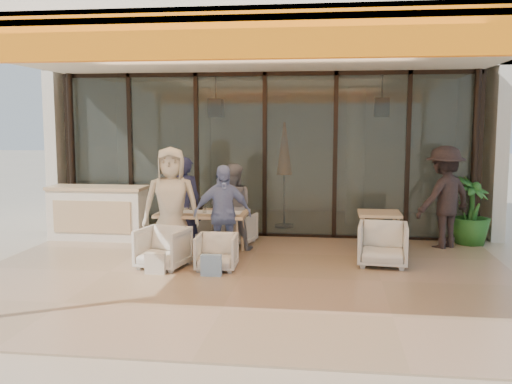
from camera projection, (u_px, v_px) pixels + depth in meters
ground at (241, 278)px, 8.28m from camera, size 70.00×70.00×0.00m
terrace_floor at (241, 277)px, 8.28m from camera, size 8.00×6.00×0.01m
terrace_structure at (237, 47)px, 7.62m from camera, size 8.00×6.00×3.40m
glass_storefront at (265, 156)px, 11.04m from camera, size 8.08×0.10×3.20m
interior_block at (277, 123)px, 13.24m from camera, size 9.05×3.62×3.52m
host_counter at (98, 213)px, 10.87m from camera, size 1.85×0.65×1.04m
dining_table at (203, 215)px, 9.60m from camera, size 1.50×0.90×0.93m
chair_far_left at (192, 227)px, 10.63m from camera, size 0.73×0.71×0.59m
chair_far_right at (237, 227)px, 10.52m from camera, size 0.74×0.71×0.65m
chair_near_left at (163, 246)px, 8.75m from camera, size 0.81×0.77×0.71m
chair_near_right at (217, 251)px, 8.65m from camera, size 0.62×0.59×0.62m
diner_navy at (185, 203)px, 10.07m from camera, size 0.67×0.51×1.65m
diner_grey at (232, 207)px, 9.97m from camera, size 0.83×0.70×1.53m
diner_cream at (171, 205)px, 9.17m from camera, size 1.00×0.75×1.86m
diner_periwinkle at (222, 214)px, 9.08m from camera, size 1.00×0.65×1.58m
tote_bag_cream at (155, 264)px, 8.38m from camera, size 0.30×0.10×0.34m
tote_bag_blue at (211, 266)px, 8.27m from camera, size 0.30×0.10×0.34m
side_table at (379, 218)px, 9.59m from camera, size 0.70×0.70×0.74m
side_chair at (383, 242)px, 8.88m from camera, size 0.81×0.77×0.77m
standing_woman at (444, 198)px, 10.11m from camera, size 1.36×1.25×1.84m
potted_palm at (471, 211)px, 10.40m from camera, size 0.99×0.99×1.26m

